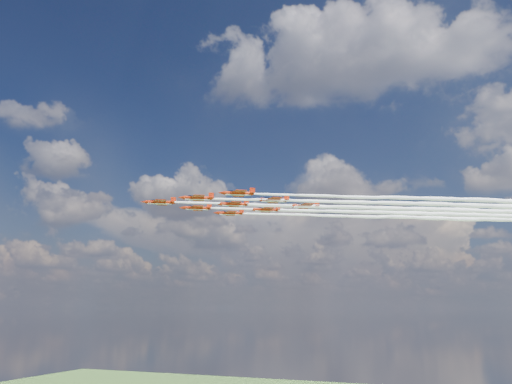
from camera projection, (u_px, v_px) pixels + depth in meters
jet_lead at (339, 207)px, 150.70m from camera, size 99.91×57.08×2.46m
jet_row2_port at (382, 203)px, 145.09m from camera, size 99.91×57.08×2.46m
jet_row2_starb at (365, 212)px, 158.99m from camera, size 99.91×57.08×2.46m
jet_row3_port at (428, 199)px, 139.48m from camera, size 99.91×57.08×2.46m
jet_row3_centre at (406, 209)px, 153.37m from camera, size 99.91×57.08×2.46m
jet_row3_starb at (388, 217)px, 167.27m from camera, size 99.91×57.08×2.46m
jet_row4_port at (451, 205)px, 147.76m from camera, size 99.91×57.08×2.46m
jet_row4_starb at (429, 214)px, 161.66m from camera, size 99.91×57.08×2.46m
jet_tail at (472, 210)px, 156.05m from camera, size 99.91×57.08×2.46m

